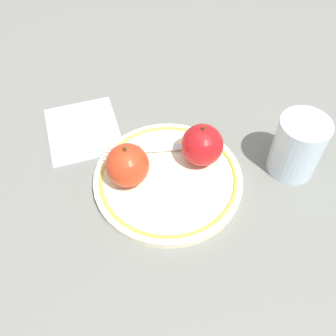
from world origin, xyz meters
TOP-DOWN VIEW (x-y plane):
  - ground_plane at (0.00, 0.00)m, footprint 2.00×2.00m
  - plate at (0.02, 0.01)m, footprint 0.24×0.24m
  - apple_red_whole at (-0.05, 0.01)m, footprint 0.07×0.07m
  - apple_second_whole at (0.07, -0.02)m, footprint 0.07×0.07m
  - fork at (-0.00, -0.04)m, footprint 0.18×0.09m
  - drinking_glass at (-0.17, 0.09)m, footprint 0.08×0.08m
  - napkin_folded at (0.09, -0.17)m, footprint 0.15×0.17m

SIDE VIEW (x-z plane):
  - ground_plane at x=0.00m, z-range 0.00..0.00m
  - napkin_folded at x=0.09m, z-range 0.00..0.01m
  - plate at x=0.02m, z-range 0.00..0.02m
  - fork at x=0.00m, z-range 0.02..0.02m
  - apple_red_whole at x=-0.05m, z-range 0.01..0.09m
  - apple_second_whole at x=0.07m, z-range 0.01..0.09m
  - drinking_glass at x=-0.17m, z-range 0.00..0.10m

